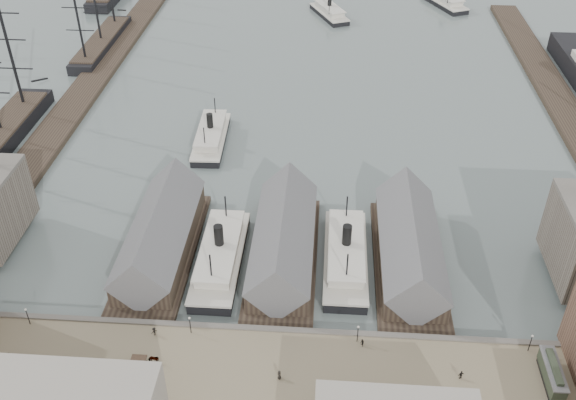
# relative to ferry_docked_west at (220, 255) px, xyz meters

# --- Properties ---
(ground) EXTENTS (900.00, 900.00, 0.00)m
(ground) POSITION_rel_ferry_docked_west_xyz_m (13.00, -14.22, -2.50)
(ground) COLOR #54615F
(ground) RESTS_ON ground
(seawall) EXTENTS (180.00, 1.20, 2.30)m
(seawall) POSITION_rel_ferry_docked_west_xyz_m (13.00, -19.42, -1.35)
(seawall) COLOR #59544C
(seawall) RESTS_ON ground
(west_wharf) EXTENTS (10.00, 220.00, 1.60)m
(west_wharf) POSITION_rel_ferry_docked_west_xyz_m (-55.00, 85.78, -1.70)
(west_wharf) COLOR #2D231C
(west_wharf) RESTS_ON ground
(east_wharf) EXTENTS (10.00, 180.00, 1.60)m
(east_wharf) POSITION_rel_ferry_docked_west_xyz_m (91.00, 75.78, -1.70)
(east_wharf) COLOR #2D231C
(east_wharf) RESTS_ON ground
(ferry_shed_west) EXTENTS (14.00, 42.00, 12.60)m
(ferry_shed_west) POSITION_rel_ferry_docked_west_xyz_m (-13.00, 2.65, 2.14)
(ferry_shed_west) COLOR #2D231C
(ferry_shed_west) RESTS_ON ground
(ferry_shed_center) EXTENTS (14.00, 42.00, 12.60)m
(ferry_shed_center) POSITION_rel_ferry_docked_west_xyz_m (13.00, 2.65, 2.14)
(ferry_shed_center) COLOR #2D231C
(ferry_shed_center) RESTS_ON ground
(ferry_shed_east) EXTENTS (14.00, 42.00, 12.60)m
(ferry_shed_east) POSITION_rel_ferry_docked_west_xyz_m (39.00, 2.65, 2.14)
(ferry_shed_east) COLOR #2D231C
(ferry_shed_east) RESTS_ON ground
(lamp_post_far_w) EXTENTS (0.44, 0.44, 3.92)m
(lamp_post_far_w) POSITION_rel_ferry_docked_west_xyz_m (-32.00, -21.22, 2.22)
(lamp_post_far_w) COLOR black
(lamp_post_far_w) RESTS_ON quay
(lamp_post_near_w) EXTENTS (0.44, 0.44, 3.92)m
(lamp_post_near_w) POSITION_rel_ferry_docked_west_xyz_m (-2.00, -21.22, 2.22)
(lamp_post_near_w) COLOR black
(lamp_post_near_w) RESTS_ON quay
(lamp_post_near_e) EXTENTS (0.44, 0.44, 3.92)m
(lamp_post_near_e) POSITION_rel_ferry_docked_west_xyz_m (28.00, -21.22, 2.22)
(lamp_post_near_e) COLOR black
(lamp_post_near_e) RESTS_ON quay
(lamp_post_far_e) EXTENTS (0.44, 0.44, 3.92)m
(lamp_post_far_e) POSITION_rel_ferry_docked_west_xyz_m (58.00, -21.22, 2.22)
(lamp_post_far_e) COLOR black
(lamp_post_far_e) RESTS_ON quay
(ferry_docked_west) EXTENTS (8.95, 29.84, 10.66)m
(ferry_docked_west) POSITION_rel_ferry_docked_west_xyz_m (0.00, 0.00, 0.00)
(ferry_docked_west) COLOR black
(ferry_docked_west) RESTS_ON ground
(ferry_docked_east) EXTENTS (8.87, 29.56, 10.56)m
(ferry_docked_east) POSITION_rel_ferry_docked_west_xyz_m (26.00, 2.05, -0.02)
(ferry_docked_east) COLOR black
(ferry_docked_east) RESTS_ON ground
(ferry_open_near) EXTENTS (8.77, 26.42, 9.34)m
(ferry_open_near) POSITION_rel_ferry_docked_west_xyz_m (-10.40, 49.67, -0.31)
(ferry_open_near) COLOR black
(ferry_open_near) RESTS_ON ground
(ferry_open_mid) EXTENTS (16.70, 25.33, 8.74)m
(ferry_open_mid) POSITION_rel_ferry_docked_west_xyz_m (19.86, 151.67, -0.45)
(ferry_open_mid) COLOR black
(ferry_open_mid) RESTS_ON ground
(ferry_open_far) EXTENTS (17.84, 26.68, 9.22)m
(ferry_open_far) POSITION_rel_ferry_docked_west_xyz_m (67.31, 168.12, -0.34)
(ferry_open_far) COLOR black
(ferry_open_far) RESTS_ON ground
(sailing_ship_mid) EXTENTS (8.37, 48.35, 34.40)m
(sailing_ship_mid) POSITION_rel_ferry_docked_west_xyz_m (-60.64, 113.17, -0.03)
(sailing_ship_mid) COLOR black
(sailing_ship_mid) RESTS_ON ground
(tram) EXTENTS (2.64, 9.82, 3.49)m
(tram) POSITION_rel_ferry_docked_west_xyz_m (60.00, -27.86, 1.29)
(tram) COLOR black
(tram) RESTS_ON quay
(horse_cart_left) EXTENTS (4.51, 4.06, 1.68)m
(horse_cart_left) POSITION_rel_ferry_docked_west_xyz_m (-30.40, -30.67, 0.34)
(horse_cart_left) COLOR black
(horse_cart_left) RESTS_ON quay
(horse_cart_center) EXTENTS (4.92, 1.51, 1.72)m
(horse_cart_center) POSITION_rel_ferry_docked_west_xyz_m (-7.68, -28.62, 0.36)
(horse_cart_center) COLOR black
(horse_cart_center) RESTS_ON quay
(pedestrian_0) EXTENTS (0.72, 0.59, 1.76)m
(pedestrian_0) POSITION_rel_ferry_docked_west_xyz_m (-31.96, -29.75, 0.38)
(pedestrian_0) COLOR black
(pedestrian_0) RESTS_ON quay
(pedestrian_1) EXTENTS (0.74, 0.89, 1.66)m
(pedestrian_1) POSITION_rel_ferry_docked_west_xyz_m (-25.26, -30.23, 0.33)
(pedestrian_1) COLOR black
(pedestrian_1) RESTS_ON quay
(pedestrian_2) EXTENTS (1.29, 1.22, 1.75)m
(pedestrian_2) POSITION_rel_ferry_docked_west_xyz_m (-8.45, -22.22, 0.38)
(pedestrian_2) COLOR black
(pedestrian_2) RESTS_ON quay
(pedestrian_3) EXTENTS (0.46, 1.07, 1.81)m
(pedestrian_3) POSITION_rel_ferry_docked_west_xyz_m (-7.78, -36.45, 0.41)
(pedestrian_3) COLOR black
(pedestrian_3) RESTS_ON quay
(pedestrian_4) EXTENTS (0.83, 1.02, 1.81)m
(pedestrian_4) POSITION_rel_ferry_docked_west_xyz_m (14.82, -30.36, 0.41)
(pedestrian_4) COLOR black
(pedestrian_4) RESTS_ON quay
(pedestrian_6) EXTENTS (0.80, 0.91, 1.58)m
(pedestrian_6) POSITION_rel_ferry_docked_west_xyz_m (28.83, -22.22, 0.29)
(pedestrian_6) COLOR black
(pedestrian_6) RESTS_ON quay
(pedestrian_8) EXTENTS (1.13, 0.70, 1.79)m
(pedestrian_8) POSITION_rel_ferry_docked_west_xyz_m (45.22, -28.22, 0.40)
(pedestrian_8) COLOR black
(pedestrian_8) RESTS_ON quay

